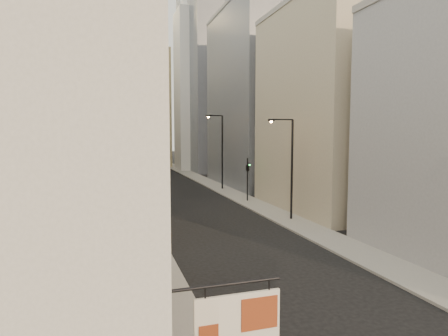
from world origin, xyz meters
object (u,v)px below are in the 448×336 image
Objects in this scene: streetlamp_mid at (289,163)px; streetlamp_far at (221,147)px; traffic_light_right at (248,168)px; white_tower at (195,85)px; clock_tower at (138,94)px; traffic_light_left at (128,175)px.

streetlamp_mid is 19.96m from streetlamp_far.
traffic_light_right is (0.09, -10.14, -1.99)m from streetlamp_far.
white_tower is at bearing 64.59° from streetlamp_far.
clock_tower is 57.90m from traffic_light_right.
traffic_light_right is at bearing 94.01° from streetlamp_mid.
clock_tower is at bearing -91.45° from traffic_light_left.
streetlamp_mid is at bearing -108.00° from streetlamp_far.
streetlamp_mid is at bearing 84.66° from traffic_light_right.
clock_tower is at bearing -88.80° from traffic_light_right.
clock_tower is at bearing 99.58° from streetlamp_mid.
white_tower reaches higher than streetlamp_far.
traffic_light_left is (-16.67, -41.88, -15.13)m from white_tower.
clock_tower is 17.83m from white_tower.
streetlamp_far reaches higher than traffic_light_left.
streetlamp_far is (-3.69, -31.62, -12.72)m from white_tower.
traffic_light_left is (-13.25, 9.69, -1.64)m from streetlamp_mid.
clock_tower reaches higher than white_tower.
streetlamp_mid is 9.88m from traffic_light_right.
clock_tower reaches higher than traffic_light_left.
white_tower is 44.42m from traffic_light_right.
white_tower reaches higher than streetlamp_mid.
white_tower is at bearing -107.37° from traffic_light_left.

